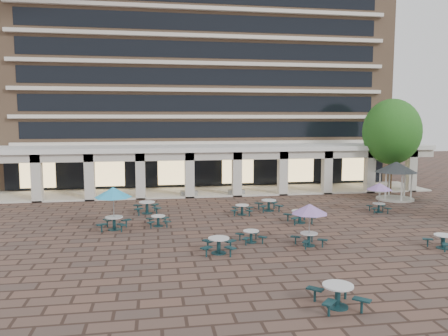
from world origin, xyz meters
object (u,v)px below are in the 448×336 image
at_px(planter_right, 236,189).
at_px(picnic_table_2, 251,235).
at_px(planter_left, 189,192).
at_px(picnic_table_1, 338,294).
at_px(gazebo, 396,171).

bearing_deg(planter_right, picnic_table_2, -97.71).
bearing_deg(planter_left, picnic_table_1, -81.65).
bearing_deg(picnic_table_1, picnic_table_2, 96.19).
height_order(planter_left, planter_right, planter_right).
xyz_separation_m(picnic_table_1, planter_left, (-3.51, 23.90, -0.07)).
distance_m(gazebo, planter_left, 17.93).
bearing_deg(planter_right, planter_left, 180.00).
bearing_deg(planter_right, gazebo, -18.60).
bearing_deg(gazebo, planter_right, 161.40).
height_order(gazebo, planter_left, gazebo).
distance_m(picnic_table_1, planter_left, 24.16).
xyz_separation_m(picnic_table_2, gazebo, (15.02, 10.74, 2.04)).
bearing_deg(picnic_table_2, planter_left, 90.20).
distance_m(picnic_table_1, gazebo, 23.97).
distance_m(picnic_table_1, planter_right, 23.91).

